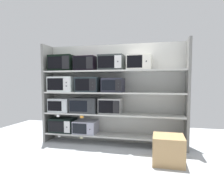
% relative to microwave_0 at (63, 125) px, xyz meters
% --- Properties ---
extents(ground, '(6.87, 6.00, 0.02)m').
position_rel_microwave_0_xyz_m(ground, '(1.11, -1.00, -0.37)').
color(ground, '#B2B7BC').
extents(back_panel, '(3.07, 0.04, 2.09)m').
position_rel_microwave_0_xyz_m(back_panel, '(1.11, 0.23, 0.69)').
color(back_panel, '#B2B2AD').
rests_on(back_panel, ground).
extents(upright_left, '(0.05, 0.41, 2.09)m').
position_rel_microwave_0_xyz_m(upright_left, '(-0.35, 0.00, 0.69)').
color(upright_left, slate).
rests_on(upright_left, ground).
extents(upright_right, '(0.05, 0.41, 2.09)m').
position_rel_microwave_0_xyz_m(upright_right, '(2.57, 0.00, 0.69)').
color(upright_right, slate).
rests_on(upright_right, ground).
extents(shelf_0, '(2.87, 0.41, 0.03)m').
position_rel_microwave_0_xyz_m(shelf_0, '(1.11, 0.00, -0.17)').
color(shelf_0, beige).
rests_on(shelf_0, ground).
extents(microwave_0, '(0.53, 0.40, 0.30)m').
position_rel_microwave_0_xyz_m(microwave_0, '(0.00, 0.00, 0.00)').
color(microwave_0, black).
rests_on(microwave_0, shelf_0).
extents(microwave_1, '(0.48, 0.40, 0.26)m').
position_rel_microwave_0_xyz_m(microwave_1, '(0.53, -0.00, -0.02)').
color(microwave_1, '#9899AD').
rests_on(microwave_1, shelf_0).
extents(price_tag_0, '(0.05, 0.00, 0.03)m').
position_rel_microwave_0_xyz_m(price_tag_0, '(0.01, -0.21, -0.20)').
color(price_tag_0, white).
extents(price_tag_1, '(0.06, 0.00, 0.04)m').
position_rel_microwave_0_xyz_m(price_tag_1, '(0.51, -0.21, -0.20)').
color(price_tag_1, beige).
extents(shelf_1, '(2.87, 0.41, 0.03)m').
position_rel_microwave_0_xyz_m(shelf_1, '(1.11, 0.00, 0.28)').
color(shelf_1, beige).
extents(microwave_2, '(0.46, 0.40, 0.29)m').
position_rel_microwave_0_xyz_m(microwave_2, '(-0.03, 0.00, 0.44)').
color(microwave_2, '#B3BABE').
rests_on(microwave_2, shelf_1).
extents(microwave_3, '(0.57, 0.43, 0.31)m').
position_rel_microwave_0_xyz_m(microwave_3, '(0.52, 0.00, 0.45)').
color(microwave_3, '#292C2E').
rests_on(microwave_3, shelf_1).
extents(microwave_4, '(0.46, 0.34, 0.31)m').
position_rel_microwave_0_xyz_m(microwave_4, '(1.08, -0.00, 0.45)').
color(microwave_4, '#A1A2A1').
rests_on(microwave_4, shelf_1).
extents(price_tag_2, '(0.06, 0.00, 0.04)m').
position_rel_microwave_0_xyz_m(price_tag_2, '(-0.00, -0.21, 0.23)').
color(price_tag_2, white).
extents(price_tag_3, '(0.07, 0.00, 0.05)m').
position_rel_microwave_0_xyz_m(price_tag_3, '(0.53, -0.21, 0.23)').
color(price_tag_3, orange).
extents(shelf_2, '(2.87, 0.41, 0.03)m').
position_rel_microwave_0_xyz_m(shelf_2, '(1.11, 0.00, 0.72)').
color(shelf_2, beige).
extents(microwave_5, '(0.55, 0.41, 0.32)m').
position_rel_microwave_0_xyz_m(microwave_5, '(0.01, -0.00, 0.89)').
color(microwave_5, silver).
rests_on(microwave_5, shelf_2).
extents(microwave_6, '(0.47, 0.40, 0.31)m').
position_rel_microwave_0_xyz_m(microwave_6, '(0.60, -0.00, 0.89)').
color(microwave_6, '#28343A').
rests_on(microwave_6, shelf_2).
extents(microwave_7, '(0.43, 0.37, 0.28)m').
position_rel_microwave_0_xyz_m(microwave_7, '(1.14, 0.00, 0.87)').
color(microwave_7, '#2A2A3A').
rests_on(microwave_7, shelf_2).
extents(shelf_3, '(2.87, 0.41, 0.03)m').
position_rel_microwave_0_xyz_m(shelf_3, '(1.11, 0.00, 1.16)').
color(shelf_3, beige).
extents(microwave_8, '(0.52, 0.33, 0.34)m').
position_rel_microwave_0_xyz_m(microwave_8, '(-0.00, 0.00, 1.34)').
color(microwave_8, black).
rests_on(microwave_8, shelf_3).
extents(microwave_9, '(0.44, 0.39, 0.29)m').
position_rel_microwave_0_xyz_m(microwave_9, '(0.55, -0.00, 1.32)').
color(microwave_9, black).
rests_on(microwave_9, shelf_3).
extents(microwave_10, '(0.50, 0.40, 0.30)m').
position_rel_microwave_0_xyz_m(microwave_10, '(1.10, -0.00, 1.33)').
color(microwave_10, '#2B3130').
rests_on(microwave_10, shelf_3).
extents(microwave_11, '(0.46, 0.44, 0.28)m').
position_rel_microwave_0_xyz_m(microwave_11, '(1.66, -0.00, 1.32)').
color(microwave_11, silver).
rests_on(microwave_11, shelf_3).
extents(shipping_carton, '(0.48, 0.48, 0.44)m').
position_rel_microwave_0_xyz_m(shipping_carton, '(2.20, -0.74, -0.14)').
color(shipping_carton, tan).
rests_on(shipping_carton, ground).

